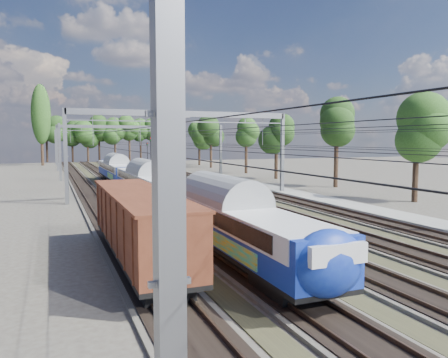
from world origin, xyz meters
name	(u,v)px	position (x,y,z in m)	size (l,w,h in m)	color
ground	(398,291)	(0.00, 0.00, 0.00)	(220.00, 220.00, 0.00)	#47423A
track_bed	(153,184)	(0.00, 45.00, 0.10)	(21.00, 130.00, 0.34)	#47423A
platform	(340,204)	(12.00, 20.00, 0.15)	(3.00, 70.00, 0.30)	gray
catenary	(143,138)	(0.33, 52.69, 6.40)	(25.65, 130.00, 9.00)	gray
tree_belt	(138,131)	(7.19, 93.42, 8.23)	(39.30, 101.37, 12.00)	black
poplar	(41,115)	(-14.50, 98.00, 11.89)	(4.40, 4.40, 19.04)	black
emu_train	(147,179)	(-4.50, 27.19, 2.41)	(2.80, 59.26, 4.09)	black
freight_boxcar	(139,222)	(-9.00, 7.37, 2.11)	(2.78, 13.43, 3.46)	black
worker	(146,168)	(3.78, 67.50, 0.79)	(0.58, 0.38, 1.58)	black
signal_near	(151,150)	(5.39, 70.82, 4.14)	(0.42, 0.38, 6.55)	black
signal_far	(147,151)	(9.55, 93.96, 3.38)	(0.38, 0.35, 5.34)	black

